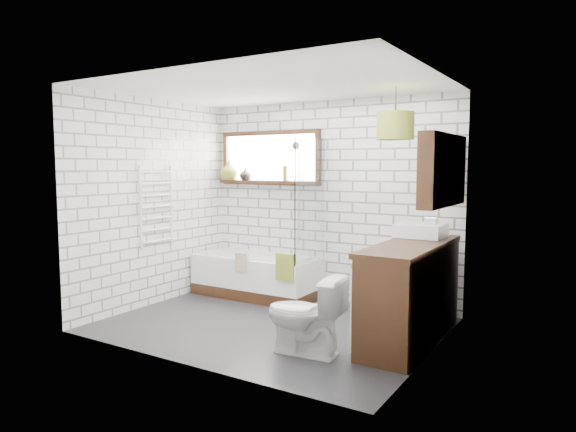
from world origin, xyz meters
The scene contains 22 objects.
floor centered at (0.00, 0.00, -0.01)m, with size 3.40×2.60×0.01m, color black.
ceiling centered at (0.00, 0.00, 2.50)m, with size 3.40×2.60×0.01m, color white.
wall_back centered at (0.00, 1.30, 1.25)m, with size 3.40×0.01×2.50m, color white.
wall_front centered at (0.00, -1.30, 1.25)m, with size 3.40×0.01×2.50m, color white.
wall_left centered at (-1.70, 0.00, 1.25)m, with size 0.01×2.60×2.50m, color white.
wall_right centered at (1.70, 0.00, 1.25)m, with size 0.01×2.60×2.50m, color white.
window centered at (-0.85, 1.26, 1.80)m, with size 1.52×0.16×0.68m, color black.
towel_radiator centered at (-1.66, 0.00, 1.20)m, with size 0.06×0.52×1.00m, color white.
mirror_cabinet centered at (1.62, 0.60, 1.65)m, with size 0.16×1.20×0.70m, color black.
shower_riser centered at (-0.40, 1.26, 1.35)m, with size 0.02×0.02×1.30m, color silver.
bathtub centered at (-0.84, 0.94, 0.26)m, with size 1.63×0.72×0.53m, color white.
shower_screen centered at (-0.04, 0.94, 1.28)m, with size 0.02×0.72×1.50m, color white.
towel_green centered at (-0.17, 0.58, 0.51)m, with size 0.24×0.06×0.32m, color olive.
towel_beige centered at (-0.81, 0.58, 0.51)m, with size 0.18×0.04×0.23m, color tan.
vanity centered at (1.43, 0.29, 0.48)m, with size 0.54×1.67×0.96m, color black.
basin centered at (1.37, 0.76, 1.03)m, with size 0.47×0.41×0.14m, color white.
tap centered at (1.53, 0.76, 1.09)m, with size 0.03×0.03×0.16m, color silver.
toilet centered at (0.73, -0.55, 0.36)m, with size 0.71×0.41×0.73m, color white.
vase_olive centered at (-1.50, 1.23, 1.61)m, with size 0.26×0.26×0.27m, color olive.
vase_dark centered at (-1.22, 1.23, 1.57)m, with size 0.17×0.17×0.17m, color black.
bottle centered at (-0.58, 1.23, 1.58)m, with size 0.06×0.06×0.20m, color olive.
pendant centered at (1.12, 0.64, 2.10)m, with size 0.38×0.38×0.28m, color olive.
Camera 1 is at (2.95, -4.46, 1.69)m, focal length 32.00 mm.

